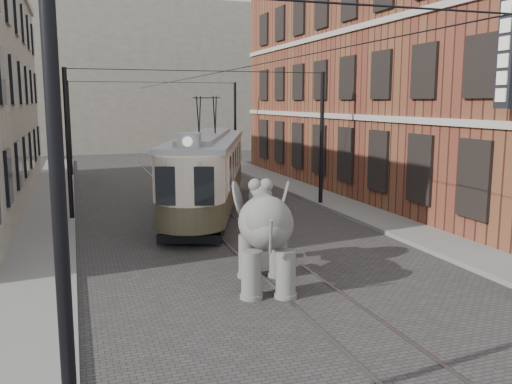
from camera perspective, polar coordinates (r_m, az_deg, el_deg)
name	(u,v)px	position (r m, az deg, el deg)	size (l,w,h in m)	color
ground	(253,247)	(18.22, -0.36, -5.67)	(120.00, 120.00, 0.00)	#3C3A38
tram_rails	(253,247)	(18.22, -0.36, -5.63)	(1.54, 80.00, 0.02)	slate
sidewalk_right	(411,231)	(20.79, 15.62, -3.93)	(2.00, 60.00, 0.15)	slate
sidewalk_left	(40,263)	(17.42, -21.31, -6.77)	(2.00, 60.00, 0.15)	slate
brick_building	(399,77)	(30.57, 14.53, 11.41)	(8.00, 26.00, 12.00)	brown
distant_block	(128,78)	(57.06, -13.04, 11.33)	(28.00, 10.00, 14.00)	gray
catenary	(210,144)	(22.44, -4.79, 4.89)	(11.00, 30.20, 6.00)	black
tram	(207,155)	(23.94, -5.01, 3.85)	(2.55, 12.37, 4.91)	beige
elephant	(266,237)	(14.09, 1.00, -4.67)	(2.34, 4.25, 2.60)	slate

